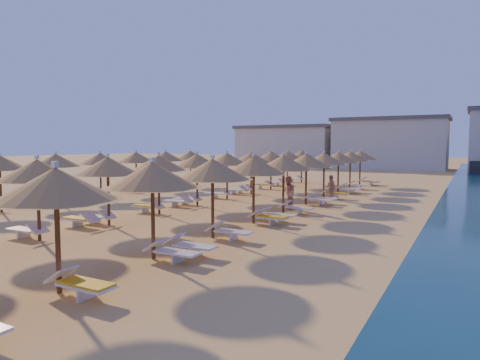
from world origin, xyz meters
The scene contains 8 objects.
ground centered at (0.00, 0.00, 0.00)m, with size 220.00×220.00×0.00m, color tan.
hotel_blocks centered at (2.96, 44.99, 3.70)m, with size 49.11×10.08×8.10m.
parasol_row_east centered at (3.31, 1.10, 2.51)m, with size 3.00×36.74×3.09m.
parasol_row_west centered at (-1.97, 1.10, 2.51)m, with size 3.00×36.74×3.09m.
parasol_row_inland centered at (-9.56, 1.10, 2.51)m, with size 3.00×23.24×3.09m.
loungers centered at (-1.20, 1.04, 0.34)m, with size 16.05×35.22×0.66m.
beachgoer_b centered at (3.11, 2.25, 0.89)m, with size 0.87×0.68×1.79m, color tan.
beachgoer_c centered at (3.96, 7.25, 0.78)m, with size 0.92×0.38×1.57m, color tan.
Camera 1 is at (11.69, -18.96, 3.47)m, focal length 32.00 mm.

